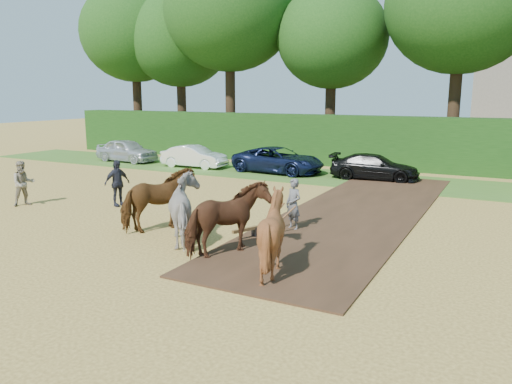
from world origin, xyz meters
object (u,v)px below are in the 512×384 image
object	(u,v)px
spectator_near	(23,183)
parked_cars	(374,167)
plough_team	(211,214)
church	(505,8)
spectator_far	(117,183)

from	to	relation	value
spectator_near	parked_cars	world-z (taller)	spectator_near
plough_team	church	world-z (taller)	church
spectator_near	spectator_far	world-z (taller)	spectator_far
spectator_far	plough_team	xyz separation A→B (m)	(6.11, -2.88, 0.09)
plough_team	church	distance (m)	55.69
parked_cars	spectator_near	bearing A→B (deg)	-132.11
spectator_near	spectator_far	size ratio (longest dim) A/B	0.97
spectator_far	parked_cars	xyz separation A→B (m)	(7.36, 10.14, -0.20)
spectator_near	parked_cars	distance (m)	15.85
spectator_far	plough_team	distance (m)	6.75
spectator_far	church	size ratio (longest dim) A/B	0.07
spectator_far	church	bearing A→B (deg)	5.42
parked_cars	church	xyz separation A→B (m)	(3.66, 40.98, 13.03)
plough_team	church	bearing A→B (deg)	84.80
spectator_near	parked_cars	bearing A→B (deg)	-16.19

